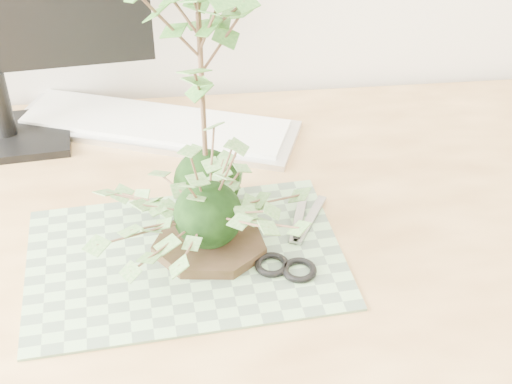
% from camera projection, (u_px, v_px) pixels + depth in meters
% --- Properties ---
extents(desk, '(1.60, 0.70, 0.74)m').
position_uv_depth(desk, '(222.00, 259.00, 1.07)').
color(desk, tan).
rests_on(desk, ground_plane).
extents(cutting_mat, '(0.43, 0.31, 0.00)m').
position_uv_depth(cutting_mat, '(185.00, 258.00, 0.94)').
color(cutting_mat, '#556B54').
rests_on(cutting_mat, desk).
extents(stone_dish, '(0.17, 0.17, 0.01)m').
position_uv_depth(stone_dish, '(210.00, 245.00, 0.95)').
color(stone_dish, black).
rests_on(stone_dish, cutting_mat).
extents(ivy_kokedama, '(0.26, 0.26, 0.18)m').
position_uv_depth(ivy_kokedama, '(207.00, 188.00, 0.89)').
color(ivy_kokedama, black).
rests_on(ivy_kokedama, stone_dish).
extents(maple_kokedama, '(0.27, 0.27, 0.39)m').
position_uv_depth(maple_kokedama, '(199.00, 31.00, 0.87)').
color(maple_kokedama, black).
rests_on(maple_kokedama, desk).
extents(keyboard, '(0.50, 0.30, 0.02)m').
position_uv_depth(keyboard, '(155.00, 125.00, 1.20)').
color(keyboard, silver).
rests_on(keyboard, desk).
extents(scissors, '(0.10, 0.19, 0.01)m').
position_uv_depth(scissors, '(298.00, 256.00, 0.94)').
color(scissors, gray).
rests_on(scissors, cutting_mat).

